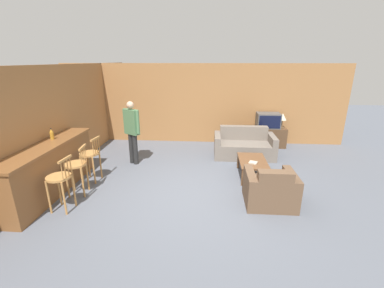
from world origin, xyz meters
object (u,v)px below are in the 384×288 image
(tv, at_px, (268,120))
(person_by_window, at_px, (132,129))
(bottle, at_px, (52,134))
(table_lamp, at_px, (283,117))
(armchair_near, at_px, (270,190))
(bar_chair_far, at_px, (90,157))
(coffee_table, at_px, (253,162))
(bar_chair_mid, at_px, (77,168))
(book_on_table, at_px, (253,162))
(couch_far, at_px, (244,146))
(tv_unit, at_px, (267,137))
(bar_chair_near, at_px, (60,181))

(tv, xyz_separation_m, person_by_window, (-3.89, -1.76, 0.10))
(bottle, relative_size, table_lamp, 0.53)
(table_lamp, bearing_deg, armchair_near, -106.80)
(bar_chair_far, bearing_deg, coffee_table, 7.56)
(armchair_near, bearing_deg, bar_chair_mid, 178.30)
(bar_chair_mid, relative_size, armchair_near, 1.11)
(table_lamp, bearing_deg, book_on_table, -116.38)
(bar_chair_far, bearing_deg, couch_far, 26.96)
(couch_far, distance_m, tv_unit, 1.29)
(tv_unit, xyz_separation_m, table_lamp, (0.44, 0.00, 0.65))
(couch_far, relative_size, armchair_near, 1.82)
(table_lamp, bearing_deg, bar_chair_near, -140.56)
(couch_far, distance_m, bottle, 4.95)
(bar_chair_near, relative_size, coffee_table, 0.98)
(bar_chair_mid, xyz_separation_m, tv, (4.55, 3.50, 0.27))
(couch_far, bearing_deg, tv_unit, 49.44)
(bar_chair_near, bearing_deg, person_by_window, 74.32)
(coffee_table, height_order, table_lamp, table_lamp)
(bar_chair_far, bearing_deg, tv_unit, 32.24)
(couch_far, xyz_separation_m, tv_unit, (0.84, 0.98, 0.01))
(bottle, xyz_separation_m, table_lamp, (5.66, 3.12, -0.21))
(book_on_table, height_order, table_lamp, table_lamp)
(bar_chair_near, bearing_deg, table_lamp, 39.44)
(bar_chair_mid, bearing_deg, bar_chair_far, 89.99)
(bar_chair_mid, height_order, tv_unit, bar_chair_mid)
(bar_chair_mid, relative_size, table_lamp, 2.26)
(book_on_table, bearing_deg, table_lamp, 63.62)
(book_on_table, bearing_deg, tv_unit, 72.13)
(bar_chair_mid, xyz_separation_m, table_lamp, (4.99, 3.50, 0.37))
(bar_chair_mid, height_order, coffee_table, bar_chair_mid)
(bar_chair_near, relative_size, bottle, 4.26)
(bar_chair_near, relative_size, tv, 1.46)
(bar_chair_far, relative_size, bottle, 4.26)
(armchair_near, xyz_separation_m, tv, (0.65, 3.61, 0.56))
(bottle, bearing_deg, bar_chair_near, -56.08)
(bar_chair_near, bearing_deg, book_on_table, 22.65)
(couch_far, bearing_deg, bar_chair_far, -153.04)
(armchair_near, relative_size, tv_unit, 0.81)
(book_on_table, relative_size, person_by_window, 0.13)
(couch_far, bearing_deg, tv, 49.36)
(bottle, bearing_deg, bar_chair_mid, -30.04)
(armchair_near, bearing_deg, table_lamp, 73.20)
(tv, bearing_deg, bar_chair_mid, -142.44)
(bar_chair_mid, height_order, tv, tv)
(bar_chair_near, bearing_deg, tv, 42.05)
(coffee_table, xyz_separation_m, tv, (0.80, 2.37, 0.50))
(tv, xyz_separation_m, table_lamp, (0.44, 0.00, 0.11))
(coffee_table, height_order, person_by_window, person_by_window)
(tv, relative_size, person_by_window, 0.42)
(tv_unit, xyz_separation_m, person_by_window, (-3.89, -1.76, 0.65))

